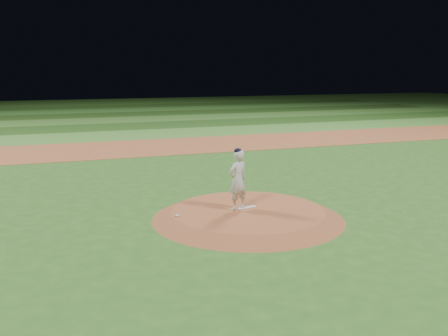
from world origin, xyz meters
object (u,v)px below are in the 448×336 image
object	(u,v)px
pitchers_mound	(248,214)
rosin_bag	(177,216)
pitching_rubber	(247,207)
pitcher_on_mound	(238,180)

from	to	relation	value
pitchers_mound	rosin_bag	xyz separation A→B (m)	(-2.07, 0.05, 0.15)
pitchers_mound	rosin_bag	size ratio (longest dim) A/B	50.46
pitching_rubber	pitcher_on_mound	xyz separation A→B (m)	(-0.30, -0.03, 0.86)
pitching_rubber	pitcher_on_mound	distance (m)	0.92
pitchers_mound	pitching_rubber	world-z (taller)	pitching_rubber
pitchers_mound	rosin_bag	world-z (taller)	rosin_bag
pitchers_mound	pitcher_on_mound	bearing A→B (deg)	147.30
pitching_rubber	rosin_bag	size ratio (longest dim) A/B	5.44
pitching_rubber	rosin_bag	distance (m)	2.13
pitchers_mound	pitching_rubber	distance (m)	0.24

